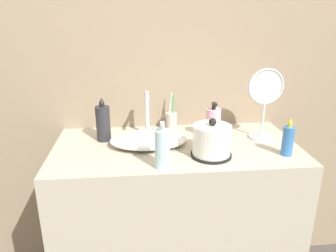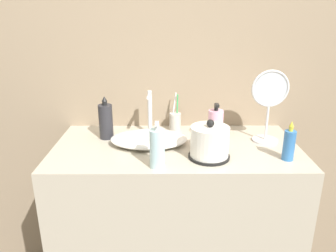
# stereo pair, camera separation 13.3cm
# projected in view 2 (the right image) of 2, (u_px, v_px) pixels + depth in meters

# --- Properties ---
(wall_back) EXTENTS (6.00, 0.04, 2.60)m
(wall_back) POSITION_uv_depth(u_px,v_px,m) (175.00, 53.00, 1.72)
(wall_back) COLOR gray
(wall_back) RESTS_ON ground_plane
(vanity_counter) EXTENTS (1.17, 0.57, 0.90)m
(vanity_counter) POSITION_uv_depth(u_px,v_px,m) (175.00, 225.00, 1.72)
(vanity_counter) COLOR #B7AD99
(vanity_counter) RESTS_ON ground_plane
(sink_basin) EXTENTS (0.37, 0.24, 0.06)m
(sink_basin) POSITION_uv_depth(u_px,v_px,m) (149.00, 139.00, 1.57)
(sink_basin) COLOR white
(sink_basin) RESTS_ON vanity_counter
(faucet) EXTENTS (0.06, 0.12, 0.23)m
(faucet) POSITION_uv_depth(u_px,v_px,m) (151.00, 112.00, 1.66)
(faucet) COLOR silver
(faucet) RESTS_ON vanity_counter
(electric_kettle) EXTENTS (0.18, 0.18, 0.18)m
(electric_kettle) POSITION_uv_depth(u_px,v_px,m) (209.00, 144.00, 1.42)
(electric_kettle) COLOR black
(electric_kettle) RESTS_ON vanity_counter
(toothbrush_cup) EXTENTS (0.06, 0.06, 0.20)m
(toothbrush_cup) POSITION_uv_depth(u_px,v_px,m) (175.00, 121.00, 1.75)
(toothbrush_cup) COLOR #B7B2A8
(toothbrush_cup) RESTS_ON vanity_counter
(lotion_bottle) EXTENTS (0.06, 0.06, 0.20)m
(lotion_bottle) POSITION_uv_depth(u_px,v_px,m) (157.00, 148.00, 1.32)
(lotion_bottle) COLOR silver
(lotion_bottle) RESTS_ON vanity_counter
(shampoo_bottle) EXTENTS (0.07, 0.07, 0.22)m
(shampoo_bottle) POSITION_uv_depth(u_px,v_px,m) (106.00, 121.00, 1.63)
(shampoo_bottle) COLOR #28282D
(shampoo_bottle) RESTS_ON vanity_counter
(mouthwash_bottle) EXTENTS (0.05, 0.05, 0.18)m
(mouthwash_bottle) POSITION_uv_depth(u_px,v_px,m) (289.00, 145.00, 1.40)
(mouthwash_bottle) COLOR #3370B7
(mouthwash_bottle) RESTS_ON vanity_counter
(hand_cream_bottle) EXTENTS (0.07, 0.07, 0.19)m
(hand_cream_bottle) POSITION_uv_depth(u_px,v_px,m) (215.00, 124.00, 1.62)
(hand_cream_bottle) COLOR #EAA8C6
(hand_cream_bottle) RESTS_ON vanity_counter
(vanity_mirror) EXTENTS (0.18, 0.12, 0.35)m
(vanity_mirror) POSITION_uv_depth(u_px,v_px,m) (269.00, 103.00, 1.55)
(vanity_mirror) COLOR silver
(vanity_mirror) RESTS_ON vanity_counter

